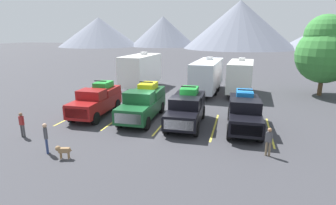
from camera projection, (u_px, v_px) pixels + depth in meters
name	position (u px, v px, depth m)	size (l,w,h in m)	color
ground_plane	(161.00, 126.00, 18.31)	(240.00, 240.00, 0.00)	#38383D
pickup_truck_a	(97.00, 100.00, 20.51)	(2.25, 5.44, 2.56)	maroon
pickup_truck_b	(143.00, 103.00, 19.62)	(2.36, 5.78, 2.64)	#144723
pickup_truck_c	(187.00, 108.00, 18.46)	(2.35, 5.41, 2.55)	black
pickup_truck_d	(244.00, 112.00, 17.60)	(2.27, 5.60, 2.50)	black
lot_stripe_a	(77.00, 114.00, 20.92)	(0.12, 5.50, 0.01)	gold
lot_stripe_b	(119.00, 118.00, 20.03)	(0.12, 5.50, 0.01)	gold
lot_stripe_c	(164.00, 122.00, 19.14)	(0.12, 5.50, 0.01)	gold
lot_stripe_d	(215.00, 127.00, 18.24)	(0.12, 5.50, 0.01)	gold
lot_stripe_e	(270.00, 132.00, 17.35)	(0.12, 5.50, 0.01)	gold
camper_trailer_a	(141.00, 70.00, 30.12)	(2.89, 7.85, 4.02)	white
camper_trailer_b	(207.00, 75.00, 27.94)	(2.68, 9.23, 3.63)	silver
camper_trailer_c	(240.00, 76.00, 27.11)	(2.58, 7.33, 3.65)	silver
person_a	(22.00, 123.00, 16.26)	(0.34, 0.21, 1.55)	#3F3F42
person_b	(46.00, 136.00, 14.05)	(0.31, 0.31, 1.66)	navy
person_c	(269.00, 140.00, 13.75)	(0.33, 0.23, 1.54)	#726047
dog	(62.00, 150.00, 13.54)	(0.81, 0.39, 0.70)	olive
tree_a	(325.00, 50.00, 26.11)	(5.49, 5.49, 7.87)	brown
mountain_ridge	(224.00, 29.00, 104.43)	(132.09, 43.37, 17.52)	slate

